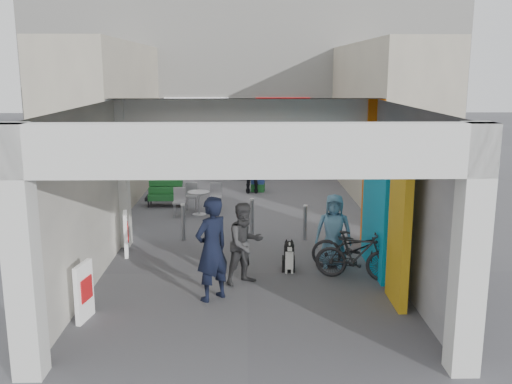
{
  "coord_description": "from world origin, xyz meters",
  "views": [
    {
      "loc": [
        -0.02,
        -11.27,
        4.16
      ],
      "look_at": [
        0.21,
        1.0,
        1.52
      ],
      "focal_mm": 40.0,
      "sensor_mm": 36.0,
      "label": 1
    }
  ],
  "objects_px": {
    "man_crates": "(253,166)",
    "man_elderly": "(334,231)",
    "border_collie": "(289,258)",
    "bicycle_rear": "(356,255)",
    "man_back_turned": "(245,244)",
    "white_van": "(279,158)",
    "man_with_dog": "(212,249)",
    "bicycle_front": "(356,248)",
    "produce_stand": "(166,196)",
    "cafe_set": "(196,203)"
  },
  "relations": [
    {
      "from": "man_back_turned",
      "to": "bicycle_front",
      "type": "height_order",
      "value": "man_back_turned"
    },
    {
      "from": "man_with_dog",
      "to": "man_back_turned",
      "type": "bearing_deg",
      "value": -169.39
    },
    {
      "from": "cafe_set",
      "to": "bicycle_front",
      "type": "height_order",
      "value": "bicycle_front"
    },
    {
      "from": "produce_stand",
      "to": "man_elderly",
      "type": "distance_m",
      "value": 7.17
    },
    {
      "from": "produce_stand",
      "to": "man_with_dog",
      "type": "bearing_deg",
      "value": -96.62
    },
    {
      "from": "cafe_set",
      "to": "man_elderly",
      "type": "relative_size",
      "value": 0.86
    },
    {
      "from": "man_with_dog",
      "to": "man_elderly",
      "type": "relative_size",
      "value": 1.23
    },
    {
      "from": "man_crates",
      "to": "bicycle_rear",
      "type": "distance_m",
      "value": 8.51
    },
    {
      "from": "man_crates",
      "to": "bicycle_front",
      "type": "distance_m",
      "value": 8.0
    },
    {
      "from": "border_collie",
      "to": "bicycle_rear",
      "type": "height_order",
      "value": "bicycle_rear"
    },
    {
      "from": "bicycle_front",
      "to": "cafe_set",
      "type": "bearing_deg",
      "value": 49.53
    },
    {
      "from": "border_collie",
      "to": "bicycle_rear",
      "type": "bearing_deg",
      "value": -15.77
    },
    {
      "from": "cafe_set",
      "to": "man_back_turned",
      "type": "xyz_separation_m",
      "value": [
        1.46,
        -5.73,
        0.53
      ]
    },
    {
      "from": "bicycle_front",
      "to": "produce_stand",
      "type": "bearing_deg",
      "value": 51.53
    },
    {
      "from": "cafe_set",
      "to": "white_van",
      "type": "height_order",
      "value": "white_van"
    },
    {
      "from": "man_elderly",
      "to": "man_with_dog",
      "type": "bearing_deg",
      "value": -136.07
    },
    {
      "from": "border_collie",
      "to": "white_van",
      "type": "height_order",
      "value": "white_van"
    },
    {
      "from": "man_elderly",
      "to": "man_crates",
      "type": "xyz_separation_m",
      "value": [
        -1.64,
        7.47,
        0.15
      ]
    },
    {
      "from": "man_back_turned",
      "to": "man_elderly",
      "type": "distance_m",
      "value": 2.12
    },
    {
      "from": "cafe_set",
      "to": "produce_stand",
      "type": "height_order",
      "value": "cafe_set"
    },
    {
      "from": "border_collie",
      "to": "man_crates",
      "type": "height_order",
      "value": "man_crates"
    },
    {
      "from": "produce_stand",
      "to": "man_back_turned",
      "type": "height_order",
      "value": "man_back_turned"
    },
    {
      "from": "produce_stand",
      "to": "bicycle_rear",
      "type": "relative_size",
      "value": 0.73
    },
    {
      "from": "bicycle_front",
      "to": "bicycle_rear",
      "type": "xyz_separation_m",
      "value": [
        -0.09,
        -0.55,
        0.01
      ]
    },
    {
      "from": "man_elderly",
      "to": "produce_stand",
      "type": "bearing_deg",
      "value": 136.12
    },
    {
      "from": "cafe_set",
      "to": "man_elderly",
      "type": "distance_m",
      "value": 5.84
    },
    {
      "from": "man_back_turned",
      "to": "bicycle_rear",
      "type": "distance_m",
      "value": 2.27
    },
    {
      "from": "man_with_dog",
      "to": "man_back_turned",
      "type": "height_order",
      "value": "man_with_dog"
    },
    {
      "from": "cafe_set",
      "to": "produce_stand",
      "type": "xyz_separation_m",
      "value": [
        -1.02,
        0.91,
        0.03
      ]
    },
    {
      "from": "bicycle_rear",
      "to": "border_collie",
      "type": "bearing_deg",
      "value": 85.82
    },
    {
      "from": "border_collie",
      "to": "bicycle_front",
      "type": "xyz_separation_m",
      "value": [
        1.42,
        0.08,
        0.2
      ]
    },
    {
      "from": "man_crates",
      "to": "man_elderly",
      "type": "bearing_deg",
      "value": 102.39
    },
    {
      "from": "cafe_set",
      "to": "border_collie",
      "type": "height_order",
      "value": "cafe_set"
    },
    {
      "from": "border_collie",
      "to": "bicycle_rear",
      "type": "xyz_separation_m",
      "value": [
        1.33,
        -0.47,
        0.21
      ]
    },
    {
      "from": "border_collie",
      "to": "man_elderly",
      "type": "relative_size",
      "value": 0.46
    },
    {
      "from": "produce_stand",
      "to": "man_back_turned",
      "type": "relative_size",
      "value": 0.74
    },
    {
      "from": "man_with_dog",
      "to": "bicycle_front",
      "type": "height_order",
      "value": "man_with_dog"
    },
    {
      "from": "produce_stand",
      "to": "man_crates",
      "type": "bearing_deg",
      "value": 12.67
    },
    {
      "from": "border_collie",
      "to": "man_with_dog",
      "type": "distance_m",
      "value": 2.21
    },
    {
      "from": "cafe_set",
      "to": "bicycle_front",
      "type": "xyz_separation_m",
      "value": [
        3.79,
        -5.0,
        0.2
      ]
    },
    {
      "from": "man_crates",
      "to": "cafe_set",
      "type": "bearing_deg",
      "value": 57.77
    },
    {
      "from": "produce_stand",
      "to": "man_crates",
      "type": "distance_m",
      "value": 3.33
    },
    {
      "from": "cafe_set",
      "to": "bicycle_rear",
      "type": "xyz_separation_m",
      "value": [
        3.7,
        -5.55,
        0.21
      ]
    },
    {
      "from": "man_back_turned",
      "to": "bicycle_rear",
      "type": "height_order",
      "value": "man_back_turned"
    },
    {
      "from": "man_crates",
      "to": "bicycle_rear",
      "type": "xyz_separation_m",
      "value": [
        1.99,
        -8.26,
        -0.44
      ]
    },
    {
      "from": "man_back_turned",
      "to": "man_crates",
      "type": "relative_size",
      "value": 0.87
    },
    {
      "from": "man_with_dog",
      "to": "man_crates",
      "type": "bearing_deg",
      "value": -137.63
    },
    {
      "from": "man_crates",
      "to": "bicycle_rear",
      "type": "relative_size",
      "value": 1.13
    },
    {
      "from": "produce_stand",
      "to": "man_with_dog",
      "type": "height_order",
      "value": "man_with_dog"
    },
    {
      "from": "white_van",
      "to": "cafe_set",
      "type": "bearing_deg",
      "value": 138.78
    }
  ]
}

